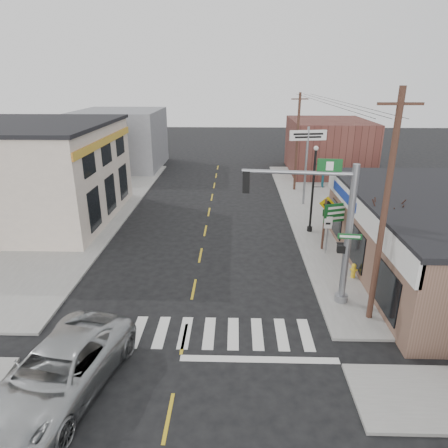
{
  "coord_description": "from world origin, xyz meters",
  "views": [
    {
      "loc": [
        2.01,
        -13.51,
        10.06
      ],
      "look_at": [
        1.46,
        5.86,
        2.8
      ],
      "focal_mm": 32.0,
      "sensor_mm": 36.0,
      "label": 1
    }
  ],
  "objects_px": {
    "traffic_signal_pole": "(332,221)",
    "fire_hydrant": "(354,270)",
    "bare_tree": "(388,206)",
    "guide_sign": "(337,218)",
    "dance_center_sign": "(307,146)",
    "lamp_post": "(314,183)",
    "utility_pole_far": "(297,141)",
    "suv": "(59,372)",
    "utility_pole_near": "(385,210)"
  },
  "relations": [
    {
      "from": "dance_center_sign",
      "to": "bare_tree",
      "type": "relative_size",
      "value": 1.21
    },
    {
      "from": "guide_sign",
      "to": "suv",
      "type": "bearing_deg",
      "value": -153.59
    },
    {
      "from": "lamp_post",
      "to": "bare_tree",
      "type": "height_order",
      "value": "lamp_post"
    },
    {
      "from": "lamp_post",
      "to": "utility_pole_near",
      "type": "height_order",
      "value": "utility_pole_near"
    },
    {
      "from": "lamp_post",
      "to": "utility_pole_far",
      "type": "bearing_deg",
      "value": 102.28
    },
    {
      "from": "bare_tree",
      "to": "utility_pole_far",
      "type": "xyz_separation_m",
      "value": [
        -1.89,
        17.44,
        0.35
      ]
    },
    {
      "from": "fire_hydrant",
      "to": "utility_pole_near",
      "type": "relative_size",
      "value": 0.08
    },
    {
      "from": "utility_pole_far",
      "to": "guide_sign",
      "type": "bearing_deg",
      "value": -94.15
    },
    {
      "from": "traffic_signal_pole",
      "to": "utility_pole_far",
      "type": "bearing_deg",
      "value": 92.72
    },
    {
      "from": "suv",
      "to": "guide_sign",
      "type": "xyz_separation_m",
      "value": [
        11.81,
        11.9,
        1.26
      ]
    },
    {
      "from": "utility_pole_near",
      "to": "lamp_post",
      "type": "bearing_deg",
      "value": 92.89
    },
    {
      "from": "suv",
      "to": "bare_tree",
      "type": "bearing_deg",
      "value": 42.99
    },
    {
      "from": "dance_center_sign",
      "to": "utility_pole_near",
      "type": "xyz_separation_m",
      "value": [
        0.3,
        -16.34,
        0.19
      ]
    },
    {
      "from": "suv",
      "to": "dance_center_sign",
      "type": "relative_size",
      "value": 1.02
    },
    {
      "from": "guide_sign",
      "to": "utility_pole_near",
      "type": "xyz_separation_m",
      "value": [
        -0.14,
        -7.26,
        2.9
      ]
    },
    {
      "from": "suv",
      "to": "traffic_signal_pole",
      "type": "bearing_deg",
      "value": 42.47
    },
    {
      "from": "traffic_signal_pole",
      "to": "utility_pole_near",
      "type": "distance_m",
      "value": 2.34
    },
    {
      "from": "fire_hydrant",
      "to": "utility_pole_far",
      "type": "height_order",
      "value": "utility_pole_far"
    },
    {
      "from": "suv",
      "to": "utility_pole_far",
      "type": "xyz_separation_m",
      "value": [
        11.24,
        25.42,
        3.63
      ]
    },
    {
      "from": "bare_tree",
      "to": "utility_pole_far",
      "type": "bearing_deg",
      "value": 96.18
    },
    {
      "from": "suv",
      "to": "lamp_post",
      "type": "distance_m",
      "value": 18.61
    },
    {
      "from": "utility_pole_near",
      "to": "utility_pole_far",
      "type": "bearing_deg",
      "value": 89.75
    },
    {
      "from": "suv",
      "to": "utility_pole_far",
      "type": "bearing_deg",
      "value": 77.83
    },
    {
      "from": "utility_pole_far",
      "to": "suv",
      "type": "bearing_deg",
      "value": -120.41
    },
    {
      "from": "lamp_post",
      "to": "bare_tree",
      "type": "distance_m",
      "value": 7.27
    },
    {
      "from": "guide_sign",
      "to": "lamp_post",
      "type": "distance_m",
      "value": 3.37
    },
    {
      "from": "lamp_post",
      "to": "utility_pole_far",
      "type": "relative_size",
      "value": 0.67
    },
    {
      "from": "utility_pole_near",
      "to": "dance_center_sign",
      "type": "bearing_deg",
      "value": 89.61
    },
    {
      "from": "dance_center_sign",
      "to": "utility_pole_near",
      "type": "relative_size",
      "value": 0.65
    },
    {
      "from": "fire_hydrant",
      "to": "dance_center_sign",
      "type": "relative_size",
      "value": 0.13
    },
    {
      "from": "suv",
      "to": "traffic_signal_pole",
      "type": "relative_size",
      "value": 0.95
    },
    {
      "from": "lamp_post",
      "to": "fire_hydrant",
      "type": "bearing_deg",
      "value": -66.7
    },
    {
      "from": "suv",
      "to": "lamp_post",
      "type": "height_order",
      "value": "lamp_post"
    },
    {
      "from": "suv",
      "to": "fire_hydrant",
      "type": "distance_m",
      "value": 14.55
    },
    {
      "from": "traffic_signal_pole",
      "to": "guide_sign",
      "type": "height_order",
      "value": "traffic_signal_pole"
    },
    {
      "from": "lamp_post",
      "to": "dance_center_sign",
      "type": "distance_m",
      "value": 6.3
    },
    {
      "from": "suv",
      "to": "traffic_signal_pole",
      "type": "distance_m",
      "value": 12.05
    },
    {
      "from": "dance_center_sign",
      "to": "utility_pole_far",
      "type": "relative_size",
      "value": 0.73
    },
    {
      "from": "bare_tree",
      "to": "dance_center_sign",
      "type": "bearing_deg",
      "value": 97.69
    },
    {
      "from": "lamp_post",
      "to": "dance_center_sign",
      "type": "height_order",
      "value": "dance_center_sign"
    },
    {
      "from": "fire_hydrant",
      "to": "utility_pole_near",
      "type": "height_order",
      "value": "utility_pole_near"
    },
    {
      "from": "utility_pole_far",
      "to": "fire_hydrant",
      "type": "bearing_deg",
      "value": -94.15
    },
    {
      "from": "utility_pole_far",
      "to": "bare_tree",
      "type": "bearing_deg",
      "value": -90.38
    },
    {
      "from": "traffic_signal_pole",
      "to": "fire_hydrant",
      "type": "relative_size",
      "value": 8.44
    },
    {
      "from": "traffic_signal_pole",
      "to": "bare_tree",
      "type": "distance_m",
      "value": 3.76
    },
    {
      "from": "traffic_signal_pole",
      "to": "fire_hydrant",
      "type": "height_order",
      "value": "traffic_signal_pole"
    },
    {
      "from": "traffic_signal_pole",
      "to": "dance_center_sign",
      "type": "relative_size",
      "value": 1.07
    },
    {
      "from": "guide_sign",
      "to": "bare_tree",
      "type": "bearing_deg",
      "value": -90.2
    },
    {
      "from": "guide_sign",
      "to": "dance_center_sign",
      "type": "distance_m",
      "value": 9.49
    },
    {
      "from": "guide_sign",
      "to": "lamp_post",
      "type": "xyz_separation_m",
      "value": [
        -0.91,
        2.96,
        1.32
      ]
    }
  ]
}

